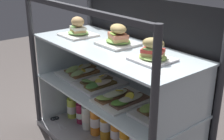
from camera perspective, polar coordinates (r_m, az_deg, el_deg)
case_frame at (r=1.80m, az=3.22°, el=0.05°), size 1.12×0.49×0.92m
riser_lower_tier at (r=1.85m, az=0.00°, el=-9.33°), size 1.06×0.42×0.34m
shelf_lower_glass at (r=1.77m, az=0.00°, el=-4.42°), size 1.07×0.44×0.01m
riser_upper_tier at (r=1.71m, az=0.00°, el=-0.18°), size 1.06×0.42×0.27m
shelf_upper_glass at (r=1.67m, az=0.00°, el=4.32°), size 1.07×0.44×0.01m
plated_roll_sandwich_left_of_center at (r=1.89m, az=-6.50°, el=7.73°), size 0.20×0.20×0.12m
plated_roll_sandwich_far_left at (r=1.68m, az=1.20°, el=6.22°), size 0.20×0.20×0.12m
plated_roll_sandwich_mid_right at (r=1.43m, az=7.77°, el=3.30°), size 0.18×0.18×0.11m
open_sandwich_tray_far_left at (r=2.03m, az=-5.97°, el=-0.35°), size 0.22×0.29×0.06m
open_sandwich_tray_far_right at (r=1.85m, az=-2.64°, el=-2.48°), size 0.22×0.29×0.06m
open_sandwich_tray_near_left_corner at (r=1.65m, az=1.69°, el=-5.47°), size 0.22×0.29×0.06m
open_sandwich_tray_center at (r=1.53m, az=9.35°, el=-7.86°), size 0.22×0.29×0.06m
juice_bottle_back_center at (r=2.19m, az=-7.64°, el=-7.03°), size 0.07×0.07×0.20m
juice_bottle_front_right_end at (r=2.12m, az=-5.92°, el=-8.04°), size 0.07×0.07×0.20m
juice_bottle_tucked_behind at (r=2.04m, az=-4.77°, el=-8.71°), size 0.07×0.07×0.22m
juice_bottle_back_right at (r=1.97m, az=-3.21°, el=-9.71°), size 0.07×0.07×0.23m
juice_bottle_front_left_end at (r=1.93m, az=-1.28°, el=-10.40°), size 0.07×0.07×0.23m
juice_bottle_front_middle at (r=1.86m, az=0.85°, el=-11.45°), size 0.07×0.07×0.26m
juice_bottle_near_post at (r=1.79m, az=2.49°, el=-13.03°), size 0.07×0.07×0.25m
kitchen_scissors at (r=2.20m, az=-10.62°, el=-9.34°), size 0.19×0.09×0.01m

